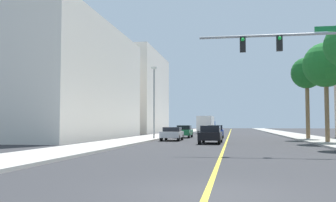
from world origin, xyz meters
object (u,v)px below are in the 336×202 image
at_px(palm_mid, 326,65).
at_px(car_blue, 215,131).
at_px(traffic_signal_mast, 311,60).
at_px(car_silver, 172,133).
at_px(car_black, 211,134).
at_px(delivery_truck, 206,124).
at_px(palm_far, 307,74).
at_px(car_green, 184,131).
at_px(street_lamp, 154,98).

bearing_deg(palm_mid, car_blue, 130.91).
relative_size(traffic_signal_mast, car_silver, 2.18).
xyz_separation_m(car_blue, car_silver, (-3.78, -7.65, -0.06)).
distance_m(car_black, delivery_truck, 33.83).
bearing_deg(palm_far, palm_mid, -88.05).
distance_m(traffic_signal_mast, car_silver, 18.76).
bearing_deg(car_black, car_blue, 91.76).
xyz_separation_m(car_green, car_black, (3.85, -12.86, 0.02)).
bearing_deg(traffic_signal_mast, delivery_truck, 101.02).
xyz_separation_m(car_green, delivery_truck, (1.18, 20.85, 0.83)).
xyz_separation_m(car_green, car_silver, (-0.12, -8.14, -0.05)).
height_order(palm_far, car_blue, palm_far).
bearing_deg(street_lamp, delivery_truck, 82.91).
distance_m(traffic_signal_mast, palm_far, 19.23).
distance_m(street_lamp, car_green, 7.75).
bearing_deg(car_green, car_black, 106.48).
relative_size(traffic_signal_mast, palm_mid, 1.04).
relative_size(palm_mid, palm_far, 1.00).
height_order(palm_mid, delivery_truck, palm_mid).
distance_m(traffic_signal_mast, car_black, 12.87).
xyz_separation_m(palm_mid, car_green, (-13.26, 11.57, -5.69)).
relative_size(palm_far, car_black, 1.79).
height_order(palm_far, delivery_truck, palm_far).
height_order(car_green, delivery_truck, delivery_truck).
bearing_deg(palm_mid, palm_far, 91.95).
height_order(car_silver, delivery_truck, delivery_truck).
bearing_deg(car_silver, car_blue, -116.97).
relative_size(palm_mid, delivery_truck, 0.99).
xyz_separation_m(car_black, delivery_truck, (-2.67, 33.71, 0.81)).
relative_size(car_green, delivery_truck, 0.53).
relative_size(car_silver, car_black, 0.85).
height_order(street_lamp, car_black, street_lamp).
bearing_deg(palm_mid, street_lamp, 162.08).
bearing_deg(car_black, car_green, 107.53).
bearing_deg(car_blue, car_green, 171.94).
bearing_deg(street_lamp, car_silver, -36.77).
distance_m(car_silver, delivery_truck, 29.03).
relative_size(palm_far, car_blue, 1.91).
bearing_deg(car_green, palm_far, 160.47).
bearing_deg(car_blue, palm_mid, -49.63).
relative_size(street_lamp, palm_far, 0.89).
bearing_deg(palm_far, car_green, 160.66).
height_order(palm_mid, car_black, palm_mid).
height_order(car_black, delivery_truck, delivery_truck).
xyz_separation_m(traffic_signal_mast, palm_far, (3.22, 18.89, 1.64)).
bearing_deg(car_black, traffic_signal_mast, -59.80).
distance_m(palm_mid, delivery_truck, 34.94).
relative_size(car_black, delivery_truck, 0.55).
distance_m(palm_mid, car_silver, 14.96).
distance_m(street_lamp, delivery_truck, 27.75).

